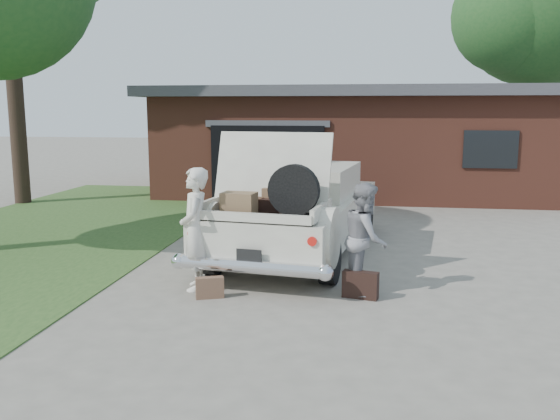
# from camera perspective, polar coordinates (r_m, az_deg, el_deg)

# --- Properties ---
(ground) EXTENTS (90.00, 90.00, 0.00)m
(ground) POSITION_cam_1_polar(r_m,az_deg,el_deg) (8.91, -0.59, -7.64)
(ground) COLOR gray
(ground) RESTS_ON ground
(grass_strip) EXTENTS (6.00, 16.00, 0.02)m
(grass_strip) POSITION_cam_1_polar(r_m,az_deg,el_deg) (13.57, -21.96, -2.25)
(grass_strip) COLOR #2D4C1E
(grass_strip) RESTS_ON ground
(house) EXTENTS (12.80, 7.80, 3.30)m
(house) POSITION_cam_1_polar(r_m,az_deg,el_deg) (19.89, 7.64, 6.78)
(house) COLOR brown
(house) RESTS_ON ground
(tree_right) EXTENTS (7.13, 6.20, 9.73)m
(tree_right) POSITION_cam_1_polar(r_m,az_deg,el_deg) (26.46, 23.78, 16.94)
(tree_right) COLOR #38281E
(tree_right) RESTS_ON ground
(sedan) EXTENTS (2.90, 5.89, 2.30)m
(sedan) POSITION_cam_1_polar(r_m,az_deg,el_deg) (10.97, 1.81, 0.12)
(sedan) COLOR silver
(sedan) RESTS_ON ground
(woman_left) EXTENTS (0.57, 0.74, 1.82)m
(woman_left) POSITION_cam_1_polar(r_m,az_deg,el_deg) (8.80, -8.19, -1.84)
(woman_left) COLOR silver
(woman_left) RESTS_ON ground
(woman_right) EXTENTS (0.63, 0.80, 1.62)m
(woman_right) POSITION_cam_1_polar(r_m,az_deg,el_deg) (8.65, 8.23, -2.71)
(woman_right) COLOR gray
(woman_right) RESTS_ON ground
(suitcase_left) EXTENTS (0.41, 0.26, 0.31)m
(suitcase_left) POSITION_cam_1_polar(r_m,az_deg,el_deg) (8.52, -6.78, -7.43)
(suitcase_left) COLOR brown
(suitcase_left) RESTS_ON ground
(suitcase_right) EXTENTS (0.53, 0.27, 0.39)m
(suitcase_right) POSITION_cam_1_polar(r_m,az_deg,el_deg) (8.53, 7.75, -7.15)
(suitcase_right) COLOR black
(suitcase_right) RESTS_ON ground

